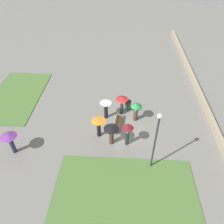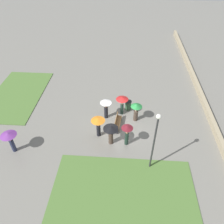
% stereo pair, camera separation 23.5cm
% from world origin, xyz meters
% --- Properties ---
extents(ground_plane, '(90.00, 90.00, 0.00)m').
position_xyz_m(ground_plane, '(0.00, 0.00, 0.00)').
color(ground_plane, slate).
extents(lawn_patch_near, '(6.74, 9.43, 0.06)m').
position_xyz_m(lawn_patch_near, '(-6.93, -0.57, 0.03)').
color(lawn_patch_near, '#4C7033').
rests_on(lawn_patch_near, ground_plane).
extents(lawn_patch_far, '(9.01, 5.09, 0.06)m').
position_xyz_m(lawn_patch_far, '(3.93, 10.81, 0.03)').
color(lawn_patch_far, '#4C7033').
rests_on(lawn_patch_far, ground_plane).
extents(parapet_wall, '(45.00, 0.35, 0.60)m').
position_xyz_m(parapet_wall, '(0.00, -8.13, 0.30)').
color(parapet_wall, tan).
rests_on(parapet_wall, ground_plane).
extents(park_bench, '(1.97, 0.63, 0.90)m').
position_xyz_m(park_bench, '(-0.08, 0.17, 0.48)').
color(park_bench, brown).
rests_on(park_bench, ground_plane).
extents(lamp_post, '(0.32, 0.32, 5.01)m').
position_xyz_m(lamp_post, '(-4.15, -2.41, 3.16)').
color(lamp_post, '#2D2D30').
rests_on(lamp_post, ground_plane).
extents(trash_bin, '(0.63, 0.63, 0.90)m').
position_xyz_m(trash_bin, '(2.42, -0.75, 0.45)').
color(trash_bin, '#335638').
rests_on(trash_bin, ground_plane).
extents(crowd_person_black, '(1.20, 1.20, 1.84)m').
position_xyz_m(crowd_person_black, '(-2.02, 0.57, 1.37)').
color(crowd_person_black, '#47382D').
rests_on(crowd_person_black, ground_plane).
extents(crowd_person_green, '(1.00, 1.00, 1.80)m').
position_xyz_m(crowd_person_green, '(0.89, -1.44, 1.23)').
color(crowd_person_green, '#47382D').
rests_on(crowd_person_green, ground_plane).
extents(crowd_person_red, '(1.11, 1.11, 1.91)m').
position_xyz_m(crowd_person_red, '(1.66, -0.18, 1.49)').
color(crowd_person_red, '#1E3328').
rests_on(crowd_person_red, ground_plane).
extents(crowd_person_orange, '(1.14, 1.14, 1.88)m').
position_xyz_m(crowd_person_orange, '(-1.25, 1.64, 1.41)').
color(crowd_person_orange, black).
rests_on(crowd_person_orange, ground_plane).
extents(crowd_person_maroon, '(0.90, 0.90, 1.95)m').
position_xyz_m(crowd_person_maroon, '(-2.05, -0.68, 1.32)').
color(crowd_person_maroon, '#1E3328').
rests_on(crowd_person_maroon, ground_plane).
extents(crowd_person_white, '(1.02, 1.02, 1.93)m').
position_xyz_m(crowd_person_white, '(1.07, 1.23, 1.38)').
color(crowd_person_white, black).
rests_on(crowd_person_white, ground_plane).
extents(lone_walker_mid_plaza, '(1.19, 1.19, 1.92)m').
position_xyz_m(lone_walker_mid_plaza, '(-3.35, 7.99, 1.46)').
color(lone_walker_mid_plaza, '#282D47').
rests_on(lone_walker_mid_plaza, ground_plane).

